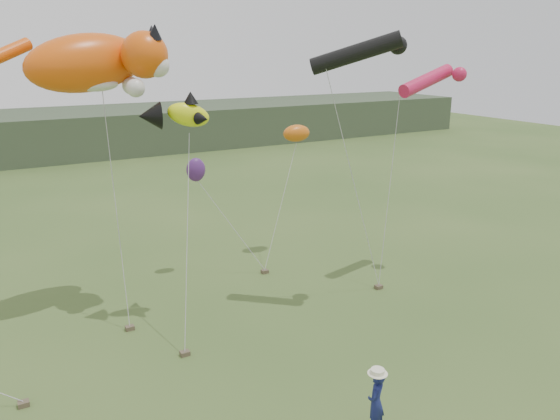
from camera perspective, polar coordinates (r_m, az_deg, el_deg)
The scene contains 8 objects.
ground at distance 16.87m, azimuth 5.82°, elevation -18.67°, with size 120.00×120.00×0.00m, color #385123.
headland at distance 56.62m, azimuth -24.20°, elevation 7.07°, with size 90.00×13.00×4.00m.
festival_attendant at distance 15.19m, azimuth 9.99°, elevation -19.18°, with size 0.65×0.43×1.78m, color navy.
sandbag_anchors at distance 20.65m, azimuth -6.98°, elevation -11.42°, with size 14.12×5.37×0.15m.
cat_kite at distance 20.90m, azimuth -18.34°, elevation 14.46°, with size 5.89×3.31×2.58m.
fish_kite at distance 19.43m, azimuth -10.97°, elevation 9.79°, with size 2.58×1.68×1.37m.
tube_kites at distance 22.14m, azimuth 12.16°, elevation 14.58°, with size 7.73×2.98×2.56m.
misc_kites at distance 25.27m, azimuth -1.80°, elevation 6.76°, with size 6.33×0.92×2.10m.
Camera 1 is at (-8.16, -11.17, 9.65)m, focal length 35.00 mm.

